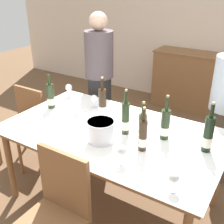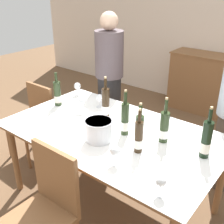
# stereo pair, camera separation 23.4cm
# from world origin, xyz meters

# --- Properties ---
(ground_plane) EXTENTS (12.00, 12.00, 0.00)m
(ground_plane) POSITION_xyz_m (0.00, 0.00, 0.00)
(ground_plane) COLOR brown
(back_wall) EXTENTS (8.00, 0.10, 2.80)m
(back_wall) POSITION_xyz_m (0.00, 2.83, 1.40)
(back_wall) COLOR beige
(back_wall) RESTS_ON ground_plane
(sideboard_cabinet) EXTENTS (1.25, 0.46, 0.93)m
(sideboard_cabinet) POSITION_xyz_m (-0.07, 2.54, 0.46)
(sideboard_cabinet) COLOR brown
(sideboard_cabinet) RESTS_ON ground_plane
(dining_table) EXTENTS (1.89, 1.11, 0.77)m
(dining_table) POSITION_xyz_m (0.00, 0.00, 0.71)
(dining_table) COLOR brown
(dining_table) RESTS_ON ground_plane
(ice_bucket) EXTENTS (0.22, 0.22, 0.18)m
(ice_bucket) POSITION_xyz_m (0.01, -0.19, 0.87)
(ice_bucket) COLOR silver
(ice_bucket) RESTS_ON dining_table
(wine_bottle_0) EXTENTS (0.08, 0.08, 0.38)m
(wine_bottle_0) POSITION_xyz_m (0.43, 0.13, 0.90)
(wine_bottle_0) COLOR #28381E
(wine_bottle_0) RESTS_ON dining_table
(wine_bottle_1) EXTENTS (0.07, 0.07, 0.40)m
(wine_bottle_1) POSITION_xyz_m (0.12, 0.03, 0.91)
(wine_bottle_1) COLOR #28381E
(wine_bottle_1) RESTS_ON dining_table
(wine_bottle_2) EXTENTS (0.06, 0.06, 0.37)m
(wine_bottle_2) POSITION_xyz_m (0.31, -0.05, 0.90)
(wine_bottle_2) COLOR #28381E
(wine_bottle_2) RESTS_ON dining_table
(wine_bottle_3) EXTENTS (0.06, 0.06, 0.36)m
(wine_bottle_3) POSITION_xyz_m (0.35, -0.13, 0.90)
(wine_bottle_3) COLOR #332314
(wine_bottle_3) RESTS_ON dining_table
(wine_bottle_4) EXTENTS (0.07, 0.07, 0.35)m
(wine_bottle_4) POSITION_xyz_m (-0.78, 0.08, 0.90)
(wine_bottle_4) COLOR #28381E
(wine_bottle_4) RESTS_ON dining_table
(wine_bottle_5) EXTENTS (0.07, 0.07, 0.40)m
(wine_bottle_5) POSITION_xyz_m (-0.21, 0.17, 0.91)
(wine_bottle_5) COLOR #332314
(wine_bottle_5) RESTS_ON dining_table
(wine_bottle_6) EXTENTS (0.07, 0.07, 0.40)m
(wine_bottle_6) POSITION_xyz_m (0.77, 0.12, 0.91)
(wine_bottle_6) COLOR black
(wine_bottle_6) RESTS_ON dining_table
(wine_glass_0) EXTENTS (0.08, 0.08, 0.15)m
(wine_glass_0) POSITION_xyz_m (0.31, -0.36, 0.88)
(wine_glass_0) COLOR white
(wine_glass_0) RESTS_ON dining_table
(wine_glass_1) EXTENTS (0.07, 0.07, 0.14)m
(wine_glass_1) POSITION_xyz_m (-0.41, 0.31, 0.87)
(wine_glass_1) COLOR white
(wine_glass_1) RESTS_ON dining_table
(wine_glass_2) EXTENTS (0.08, 0.08, 0.14)m
(wine_glass_2) POSITION_xyz_m (-0.83, 0.41, 0.87)
(wine_glass_2) COLOR white
(wine_glass_2) RESTS_ON dining_table
(wine_glass_3) EXTENTS (0.07, 0.07, 0.13)m
(wine_glass_3) POSITION_xyz_m (0.72, -0.44, 0.87)
(wine_glass_3) COLOR white
(wine_glass_3) RESTS_ON dining_table
(wine_glass_4) EXTENTS (0.07, 0.07, 0.15)m
(wine_glass_4) POSITION_xyz_m (-0.47, 0.12, 0.88)
(wine_glass_4) COLOR white
(wine_glass_4) RESTS_ON dining_table
(chair_left_end) EXTENTS (0.42, 0.42, 0.86)m
(chair_left_end) POSITION_xyz_m (-1.24, 0.08, 0.50)
(chair_left_end) COLOR brown
(chair_left_end) RESTS_ON ground_plane
(chair_near_front) EXTENTS (0.42, 0.42, 0.96)m
(chair_near_front) POSITION_xyz_m (0.04, -0.78, 0.55)
(chair_near_front) COLOR brown
(chair_near_front) RESTS_ON ground_plane
(person_host) EXTENTS (0.33, 0.33, 1.65)m
(person_host) POSITION_xyz_m (-0.68, 0.81, 0.83)
(person_host) COLOR #262628
(person_host) RESTS_ON ground_plane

